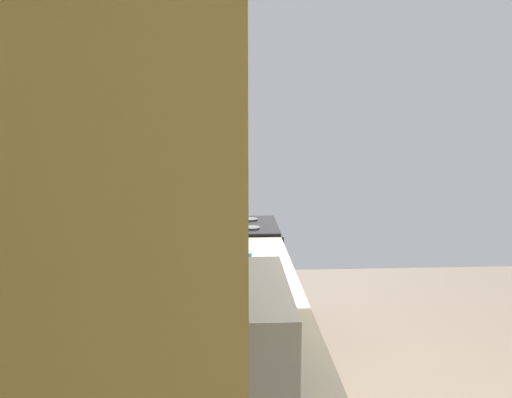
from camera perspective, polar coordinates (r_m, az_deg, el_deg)
wall_back at (r=1.86m, az=-14.06°, el=-1.42°), size 4.21×0.12×2.70m
upper_cabinets at (r=1.41m, az=-9.18°, el=14.48°), size 2.29×0.31×0.61m
oven_range at (r=3.57m, az=-2.48°, el=-10.33°), size 0.63×0.66×1.10m
microwave at (r=1.46m, az=-3.24°, el=-16.06°), size 0.54×0.36×0.31m
bowl at (r=2.63m, az=-1.97°, el=-6.93°), size 0.13×0.13×0.05m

